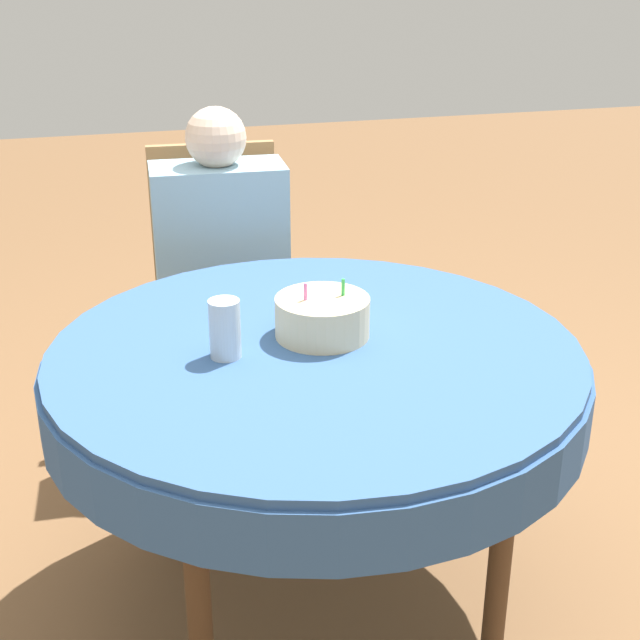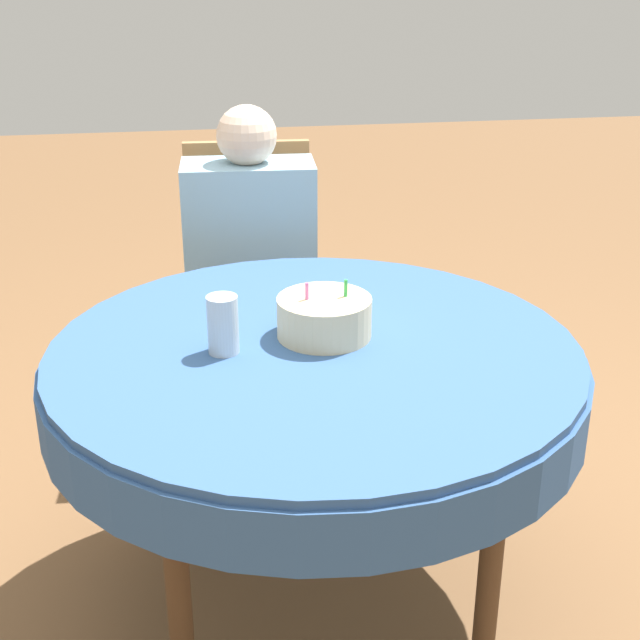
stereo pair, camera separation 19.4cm
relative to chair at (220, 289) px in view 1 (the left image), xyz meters
The scene contains 6 objects.
ground_plane 1.06m from the chair, 86.06° to the right, with size 12.00×12.00×0.00m, color brown.
dining_table 0.95m from the chair, 86.06° to the right, with size 1.19×1.19×0.70m.
chair is the anchor object (origin of this frame).
person 0.19m from the chair, 93.38° to the right, with size 0.41×0.32×1.08m.
birthday_cake 0.93m from the chair, 83.91° to the right, with size 0.21×0.21×0.13m.
drinking_glass 0.99m from the chair, 98.04° to the right, with size 0.07×0.07×0.13m.
Camera 1 is at (-0.45, -1.71, 1.53)m, focal length 50.00 mm.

